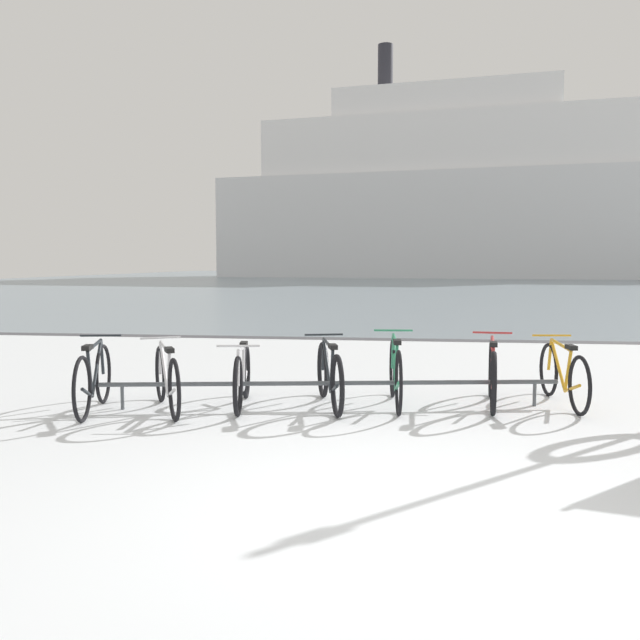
{
  "coord_description": "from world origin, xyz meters",
  "views": [
    {
      "loc": [
        0.04,
        -4.29,
        1.64
      ],
      "look_at": [
        -1.22,
        5.18,
        0.82
      ],
      "focal_mm": 37.93,
      "sensor_mm": 36.0,
      "label": 1
    }
  ],
  "objects_px": {
    "bicycle_0": "(93,379)",
    "bicycle_2": "(242,377)",
    "ferry_ship": "(452,199)",
    "bicycle_4": "(395,373)",
    "bicycle_3": "(329,376)",
    "bicycle_5": "(492,374)",
    "bicycle_1": "(167,379)",
    "bicycle_6": "(563,375)"
  },
  "relations": [
    {
      "from": "bicycle_4",
      "to": "bicycle_6",
      "type": "bearing_deg",
      "value": 8.55
    },
    {
      "from": "bicycle_1",
      "to": "ferry_ship",
      "type": "height_order",
      "value": "ferry_ship"
    },
    {
      "from": "bicycle_1",
      "to": "bicycle_6",
      "type": "height_order",
      "value": "bicycle_1"
    },
    {
      "from": "bicycle_5",
      "to": "bicycle_6",
      "type": "distance_m",
      "value": 0.82
    },
    {
      "from": "bicycle_1",
      "to": "bicycle_5",
      "type": "relative_size",
      "value": 0.9
    },
    {
      "from": "bicycle_4",
      "to": "ferry_ship",
      "type": "relative_size",
      "value": 0.03
    },
    {
      "from": "bicycle_1",
      "to": "bicycle_6",
      "type": "bearing_deg",
      "value": 11.51
    },
    {
      "from": "bicycle_0",
      "to": "bicycle_2",
      "type": "distance_m",
      "value": 1.62
    },
    {
      "from": "ferry_ship",
      "to": "bicycle_5",
      "type": "bearing_deg",
      "value": -93.0
    },
    {
      "from": "bicycle_0",
      "to": "bicycle_6",
      "type": "xyz_separation_m",
      "value": [
        5.16,
        1.05,
        -0.02
      ]
    },
    {
      "from": "bicycle_2",
      "to": "bicycle_3",
      "type": "relative_size",
      "value": 0.93
    },
    {
      "from": "bicycle_2",
      "to": "bicycle_5",
      "type": "bearing_deg",
      "value": 8.83
    },
    {
      "from": "bicycle_4",
      "to": "ferry_ship",
      "type": "distance_m",
      "value": 64.93
    },
    {
      "from": "bicycle_3",
      "to": "bicycle_2",
      "type": "bearing_deg",
      "value": -171.99
    },
    {
      "from": "bicycle_2",
      "to": "bicycle_3",
      "type": "xyz_separation_m",
      "value": [
        0.98,
        0.14,
        0.01
      ]
    },
    {
      "from": "ferry_ship",
      "to": "bicycle_3",
      "type": "bearing_deg",
      "value": -94.61
    },
    {
      "from": "ferry_ship",
      "to": "bicycle_4",
      "type": "bearing_deg",
      "value": -93.97
    },
    {
      "from": "bicycle_1",
      "to": "bicycle_0",
      "type": "bearing_deg",
      "value": -168.61
    },
    {
      "from": "bicycle_4",
      "to": "bicycle_6",
      "type": "distance_m",
      "value": 1.92
    },
    {
      "from": "bicycle_1",
      "to": "bicycle_5",
      "type": "bearing_deg",
      "value": 11.87
    },
    {
      "from": "bicycle_0",
      "to": "bicycle_3",
      "type": "distance_m",
      "value": 2.6
    },
    {
      "from": "bicycle_0",
      "to": "bicycle_6",
      "type": "distance_m",
      "value": 5.27
    },
    {
      "from": "bicycle_3",
      "to": "bicycle_5",
      "type": "height_order",
      "value": "bicycle_5"
    },
    {
      "from": "bicycle_0",
      "to": "ferry_ship",
      "type": "height_order",
      "value": "ferry_ship"
    },
    {
      "from": "bicycle_0",
      "to": "ferry_ship",
      "type": "relative_size",
      "value": 0.03
    },
    {
      "from": "bicycle_2",
      "to": "ferry_ship",
      "type": "relative_size",
      "value": 0.03
    },
    {
      "from": "bicycle_1",
      "to": "bicycle_2",
      "type": "bearing_deg",
      "value": 22.34
    },
    {
      "from": "bicycle_2",
      "to": "ferry_ship",
      "type": "distance_m",
      "value": 65.37
    },
    {
      "from": "bicycle_0",
      "to": "bicycle_1",
      "type": "xyz_separation_m",
      "value": [
        0.78,
        0.16,
        -0.01
      ]
    },
    {
      "from": "bicycle_4",
      "to": "bicycle_5",
      "type": "distance_m",
      "value": 1.11
    },
    {
      "from": "bicycle_3",
      "to": "ferry_ship",
      "type": "height_order",
      "value": "ferry_ship"
    },
    {
      "from": "bicycle_1",
      "to": "bicycle_2",
      "type": "distance_m",
      "value": 0.83
    },
    {
      "from": "bicycle_6",
      "to": "ferry_ship",
      "type": "relative_size",
      "value": 0.03
    },
    {
      "from": "bicycle_1",
      "to": "bicycle_3",
      "type": "relative_size",
      "value": 0.9
    },
    {
      "from": "bicycle_6",
      "to": "bicycle_5",
      "type": "bearing_deg",
      "value": -170.13
    },
    {
      "from": "bicycle_2",
      "to": "bicycle_6",
      "type": "xyz_separation_m",
      "value": [
        3.62,
        0.58,
        0.01
      ]
    },
    {
      "from": "bicycle_0",
      "to": "bicycle_2",
      "type": "height_order",
      "value": "bicycle_0"
    },
    {
      "from": "bicycle_1",
      "to": "bicycle_6",
      "type": "xyz_separation_m",
      "value": [
        4.39,
        0.89,
        -0.0
      ]
    },
    {
      "from": "bicycle_3",
      "to": "ferry_ship",
      "type": "relative_size",
      "value": 0.03
    },
    {
      "from": "bicycle_5",
      "to": "bicycle_2",
      "type": "bearing_deg",
      "value": -171.17
    },
    {
      "from": "bicycle_6",
      "to": "ferry_ship",
      "type": "height_order",
      "value": "ferry_ship"
    },
    {
      "from": "bicycle_2",
      "to": "ferry_ship",
      "type": "bearing_deg",
      "value": 84.53
    }
  ]
}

